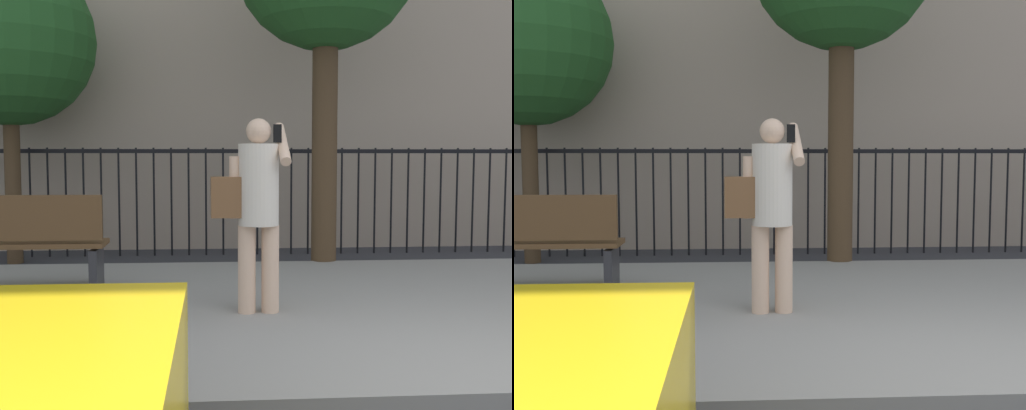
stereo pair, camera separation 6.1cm
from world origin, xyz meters
TOP-DOWN VIEW (x-y plane):
  - sidewalk at (0.00, 2.20)m, footprint 28.00×4.40m
  - iron_fence at (0.00, 5.90)m, footprint 12.03×0.04m
  - pedestrian_on_phone at (-1.46, 1.88)m, footprint 0.66×0.48m
  - street_bench at (-3.69, 2.92)m, footprint 1.60×0.45m
  - street_tree_near at (-4.55, 5.39)m, footprint 2.32×2.32m

SIDE VIEW (x-z plane):
  - sidewalk at x=0.00m, z-range 0.00..0.15m
  - street_bench at x=-3.69m, z-range 0.18..1.13m
  - iron_fence at x=0.00m, z-range 0.22..1.82m
  - pedestrian_on_phone at x=-1.46m, z-range 0.28..1.92m
  - street_tree_near at x=-4.55m, z-range 0.93..5.13m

